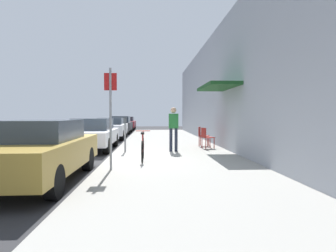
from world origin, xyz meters
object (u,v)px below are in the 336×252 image
at_px(parked_car_4, 126,123).
at_px(bicycle_0, 143,149).
at_px(street_sign, 111,110).
at_px(cafe_chair_0, 206,136).
at_px(parking_meter, 125,132).
at_px(parked_car_2, 111,128).
at_px(parked_car_3, 120,125).
at_px(parked_car_0, 39,150).
at_px(cafe_chair_1, 202,135).
at_px(pedestrian_standing, 174,126).
at_px(parked_car_1, 93,134).

xyz_separation_m(parked_car_4, bicycle_0, (2.27, -20.71, -0.24)).
height_order(street_sign, cafe_chair_0, street_sign).
relative_size(parked_car_4, parking_meter, 3.33).
distance_m(parked_car_2, parked_car_4, 11.15).
bearing_deg(parking_meter, parked_car_3, 96.79).
bearing_deg(parked_car_0, parking_meter, 70.24).
xyz_separation_m(cafe_chair_1, pedestrian_standing, (-1.46, -1.88, 0.50)).
bearing_deg(parked_car_1, parked_car_2, 90.00).
bearing_deg(parked_car_4, parked_car_2, -90.00).
xyz_separation_m(parking_meter, bicycle_0, (0.72, -2.08, -0.41)).
bearing_deg(cafe_chair_0, parked_car_0, -132.71).
distance_m(parking_meter, cafe_chair_0, 3.46).
xyz_separation_m(parked_car_0, cafe_chair_1, (4.87, 6.22, -0.11)).
height_order(parking_meter, cafe_chair_1, parking_meter).
distance_m(street_sign, pedestrian_standing, 4.07).
xyz_separation_m(parked_car_3, cafe_chair_0, (4.86, -12.06, -0.12)).
bearing_deg(parking_meter, bicycle_0, -70.82).
bearing_deg(parked_car_1, parked_car_4, 90.00).
height_order(cafe_chair_0, cafe_chair_1, same).
relative_size(parked_car_0, parked_car_1, 1.00).
bearing_deg(parked_car_0, parked_car_3, 90.00).
height_order(parked_car_2, parking_meter, parking_meter).
xyz_separation_m(parked_car_4, street_sign, (1.50, -22.16, 0.92)).
distance_m(parked_car_2, pedestrian_standing, 8.20).
relative_size(parked_car_3, pedestrian_standing, 2.59).
bearing_deg(parked_car_2, parked_car_1, -90.00).
height_order(bicycle_0, cafe_chair_1, bicycle_0).
xyz_separation_m(parked_car_1, parked_car_2, (0.00, 5.77, 0.00)).
relative_size(parked_car_4, street_sign, 1.69).
xyz_separation_m(parked_car_2, parked_car_4, (0.00, 11.15, 0.00)).
height_order(parked_car_4, cafe_chair_1, parked_car_4).
bearing_deg(parked_car_1, cafe_chair_1, 2.40).
height_order(parked_car_1, street_sign, street_sign).
relative_size(parking_meter, pedestrian_standing, 0.78).
distance_m(cafe_chair_0, pedestrian_standing, 1.80).
relative_size(parked_car_4, cafe_chair_0, 5.06).
relative_size(parked_car_1, cafe_chair_1, 5.06).
relative_size(parked_car_1, street_sign, 1.69).
bearing_deg(parked_car_4, cafe_chair_0, -74.62).
bearing_deg(parked_car_4, parking_meter, -85.24).
bearing_deg(parked_car_1, cafe_chair_0, -8.77).
relative_size(parked_car_4, cafe_chair_1, 5.06).
relative_size(cafe_chair_0, pedestrian_standing, 0.51).
height_order(cafe_chair_1, pedestrian_standing, pedestrian_standing).
height_order(parked_car_3, parking_meter, parked_car_3).
distance_m(cafe_chair_0, cafe_chair_1, 0.95).
bearing_deg(cafe_chair_1, pedestrian_standing, -127.94).
bearing_deg(pedestrian_standing, parked_car_2, 114.55).
xyz_separation_m(parked_car_1, parking_meter, (1.55, -1.70, 0.17)).
bearing_deg(cafe_chair_1, parking_meter, -150.07).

